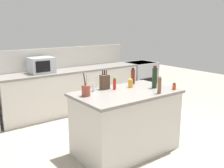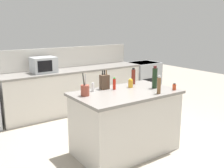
% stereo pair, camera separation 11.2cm
% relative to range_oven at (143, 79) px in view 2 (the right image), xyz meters
% --- Properties ---
extents(ground_plane, '(14.00, 14.00, 0.00)m').
position_rel_range_oven_xyz_m(ground_plane, '(-2.34, -2.20, -0.47)').
color(ground_plane, gray).
extents(back_counter_run, '(3.23, 0.66, 0.94)m').
position_rel_range_oven_xyz_m(back_counter_run, '(-2.04, 0.00, 0.00)').
color(back_counter_run, beige).
rests_on(back_counter_run, ground_plane).
extents(wall_backsplash, '(3.19, 0.03, 0.46)m').
position_rel_range_oven_xyz_m(wall_backsplash, '(-2.04, 0.32, 0.70)').
color(wall_backsplash, beige).
rests_on(wall_backsplash, back_counter_run).
extents(kitchen_island, '(1.54, 0.93, 0.94)m').
position_rel_range_oven_xyz_m(kitchen_island, '(-2.34, -2.20, 0.01)').
color(kitchen_island, beige).
rests_on(kitchen_island, ground_plane).
extents(range_oven, '(0.76, 0.65, 0.92)m').
position_rel_range_oven_xyz_m(range_oven, '(0.00, 0.00, 0.00)').
color(range_oven, '#ADB2B7').
rests_on(range_oven, ground_plane).
extents(microwave, '(0.48, 0.39, 0.32)m').
position_rel_range_oven_xyz_m(microwave, '(-2.74, 0.00, 0.63)').
color(microwave, '#ADB2B7').
rests_on(microwave, back_counter_run).
extents(knife_block, '(0.14, 0.11, 0.29)m').
position_rel_range_oven_xyz_m(knife_block, '(-2.50, -1.88, 0.59)').
color(knife_block, '#4C3828').
rests_on(knife_block, kitchen_island).
extents(utensil_crock, '(0.12, 0.12, 0.32)m').
position_rel_range_oven_xyz_m(utensil_crock, '(-2.93, -2.05, 0.56)').
color(utensil_crock, brown).
rests_on(utensil_crock, kitchen_island).
extents(wine_bottle, '(0.08, 0.08, 0.35)m').
position_rel_range_oven_xyz_m(wine_bottle, '(-1.84, -2.28, 0.64)').
color(wine_bottle, black).
rests_on(wine_bottle, kitchen_island).
extents(hot_sauce_bottle, '(0.05, 0.05, 0.18)m').
position_rel_range_oven_xyz_m(hot_sauce_bottle, '(-2.39, -1.99, 0.56)').
color(hot_sauce_bottle, red).
rests_on(hot_sauce_bottle, kitchen_island).
extents(pepper_grinder, '(0.05, 0.05, 0.26)m').
position_rel_range_oven_xyz_m(pepper_grinder, '(-2.02, -2.55, 0.59)').
color(pepper_grinder, brown).
rests_on(pepper_grinder, kitchen_island).
extents(honey_jar, '(0.07, 0.07, 0.13)m').
position_rel_range_oven_xyz_m(honey_jar, '(-2.11, -2.03, 0.54)').
color(honey_jar, gold).
rests_on(honey_jar, kitchen_island).
extents(vinegar_bottle, '(0.07, 0.07, 0.27)m').
position_rel_range_oven_xyz_m(vinegar_bottle, '(-1.92, -1.87, 0.60)').
color(vinegar_bottle, maroon).
rests_on(vinegar_bottle, kitchen_island).
extents(salt_shaker, '(0.04, 0.04, 0.13)m').
position_rel_range_oven_xyz_m(salt_shaker, '(-2.72, -1.90, 0.53)').
color(salt_shaker, silver).
rests_on(salt_shaker, kitchen_island).
extents(spice_jar_paprika, '(0.05, 0.05, 0.10)m').
position_rel_range_oven_xyz_m(spice_jar_paprika, '(-1.68, -2.54, 0.52)').
color(spice_jar_paprika, '#B73D1E').
rests_on(spice_jar_paprika, kitchen_island).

